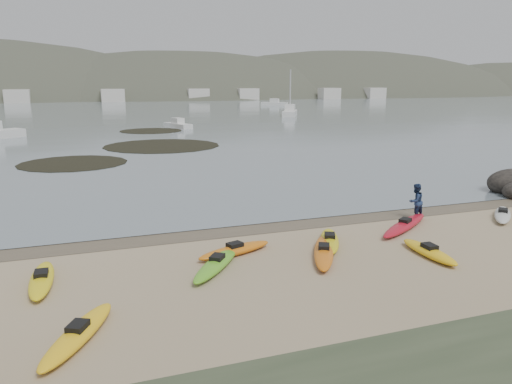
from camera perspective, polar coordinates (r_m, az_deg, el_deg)
name	(u,v)px	position (r m, az deg, el deg)	size (l,w,h in m)	color
ground	(256,225)	(22.28, 0.00, -3.77)	(600.00, 600.00, 0.00)	tan
wet_sand	(258,226)	(22.01, 0.27, -3.96)	(60.00, 60.00, 0.00)	brown
water	(86,92)	(320.27, -18.84, 10.73)	(1200.00, 1200.00, 0.00)	slate
kayaks	(307,251)	(18.51, 5.90, -6.71)	(21.65, 8.57, 0.34)	yellow
person_east	(416,201)	(24.20, 17.78, -1.02)	(0.81, 0.63, 1.66)	navy
kelp_mats	(141,145)	(51.68, -13.06, 5.27)	(18.07, 32.38, 0.04)	black
moored_boats	(130,115)	(91.72, -14.23, 8.56)	(88.57, 69.90, 1.16)	silver
far_hills	(190,134)	(220.23, -7.52, 6.61)	(550.00, 135.00, 80.00)	#384235
far_town	(118,95)	(165.71, -15.47, 10.59)	(199.00, 5.00, 4.00)	beige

